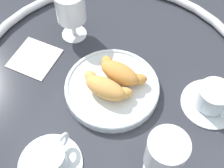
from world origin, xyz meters
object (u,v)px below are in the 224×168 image
croissant_small (120,72)px  folded_napkin (34,59)px  coffee_cup_far (213,99)px  juice_glass_left (71,9)px  pastry_plate (112,88)px  coffee_cup_near (49,160)px  juice_glass_right (166,154)px  croissant_large (105,87)px

croissant_small → folded_napkin: size_ratio=1.22×
coffee_cup_far → juice_glass_left: bearing=167.8°
croissant_small → folded_napkin: 0.24m
pastry_plate → coffee_cup_far: (0.23, 0.05, 0.01)m
folded_napkin → coffee_cup_near: bearing=-53.5°
folded_napkin → pastry_plate: bearing=-3.9°
croissant_small → juice_glass_left: size_ratio=0.96×
coffee_cup_near → coffee_cup_far: bearing=43.4°
coffee_cup_far → folded_napkin: 0.45m
coffee_cup_near → coffee_cup_far: 0.39m
pastry_plate → croissant_small: (0.01, 0.03, 0.03)m
juice_glass_left → juice_glass_right: bearing=-40.6°
croissant_large → juice_glass_right: juice_glass_right is taller
pastry_plate → coffee_cup_far: size_ratio=1.67×
croissant_large → coffee_cup_near: bearing=-102.8°
pastry_plate → juice_glass_left: juice_glass_left is taller
pastry_plate → juice_glass_right: bearing=-41.9°
coffee_cup_near → folded_napkin: size_ratio=1.24×
coffee_cup_far → juice_glass_left: size_ratio=0.97×
pastry_plate → juice_glass_left: (-0.16, 0.13, 0.08)m
croissant_small → juice_glass_right: size_ratio=0.96×
folded_napkin → juice_glass_right: bearing=-22.6°
pastry_plate → folded_napkin: 0.22m
croissant_small → pastry_plate: bearing=-108.3°
pastry_plate → folded_napkin: (-0.22, 0.02, -0.01)m
coffee_cup_near → folded_napkin: 0.29m
folded_napkin → croissant_large: bearing=-10.0°
croissant_large → croissant_small: size_ratio=1.01×
coffee_cup_far → coffee_cup_near: bearing=-136.6°
croissant_small → juice_glass_left: bearing=148.9°
pastry_plate → juice_glass_left: 0.23m
coffee_cup_near → juice_glass_left: 0.37m
juice_glass_left → juice_glass_right: same height
croissant_large → croissant_small: 0.06m
juice_glass_right → croissant_small: bearing=131.2°
juice_glass_right → coffee_cup_far: bearing=71.3°
juice_glass_left → juice_glass_right: (0.33, -0.28, -0.00)m
coffee_cup_far → juice_glass_right: bearing=-108.7°
croissant_small → coffee_cup_far: 0.22m
coffee_cup_far → juice_glass_right: 0.22m
pastry_plate → juice_glass_left: bearing=140.8°
coffee_cup_far → juice_glass_right: juice_glass_right is taller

